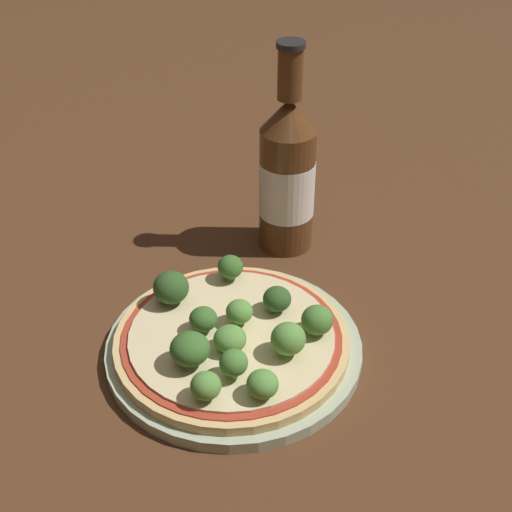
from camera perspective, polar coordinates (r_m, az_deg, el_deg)
ground_plane at (r=0.70m, az=-0.27°, el=-6.39°), size 3.00×3.00×0.00m
plate at (r=0.68m, az=-1.77°, el=-7.34°), size 0.24×0.24×0.01m
pizza at (r=0.67m, az=-1.95°, el=-6.66°), size 0.22×0.22×0.01m
broccoli_floret_0 at (r=0.65m, az=4.81°, el=-5.32°), size 0.03×0.03×0.03m
broccoli_floret_1 at (r=0.69m, az=-6.81°, el=-2.52°), size 0.03×0.03×0.03m
broccoli_floret_2 at (r=0.61m, az=-1.80°, el=-8.56°), size 0.02×0.02×0.03m
broccoli_floret_3 at (r=0.60m, az=0.52°, el=-10.22°), size 0.03×0.03×0.03m
broccoli_floret_4 at (r=0.68m, az=1.70°, el=-3.46°), size 0.03×0.03×0.03m
broccoli_floret_5 at (r=0.72m, az=-2.07°, el=-0.89°), size 0.03×0.03×0.03m
broccoli_floret_6 at (r=0.66m, az=-1.34°, el=-4.48°), size 0.03×0.03×0.03m
broccoli_floret_7 at (r=0.63m, az=2.60°, el=-6.64°), size 0.03×0.03×0.03m
broccoli_floret_8 at (r=0.62m, az=-5.31°, el=-7.41°), size 0.04×0.04×0.03m
broccoli_floret_9 at (r=0.64m, az=-2.08°, el=-6.66°), size 0.03×0.03×0.02m
broccoli_floret_10 at (r=0.60m, az=-4.04°, el=-10.34°), size 0.03×0.03×0.03m
broccoli_floret_11 at (r=0.66m, az=-4.24°, el=-5.06°), size 0.03×0.03×0.03m
beer_bottle at (r=0.78m, az=2.51°, el=6.53°), size 0.06×0.06×0.24m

